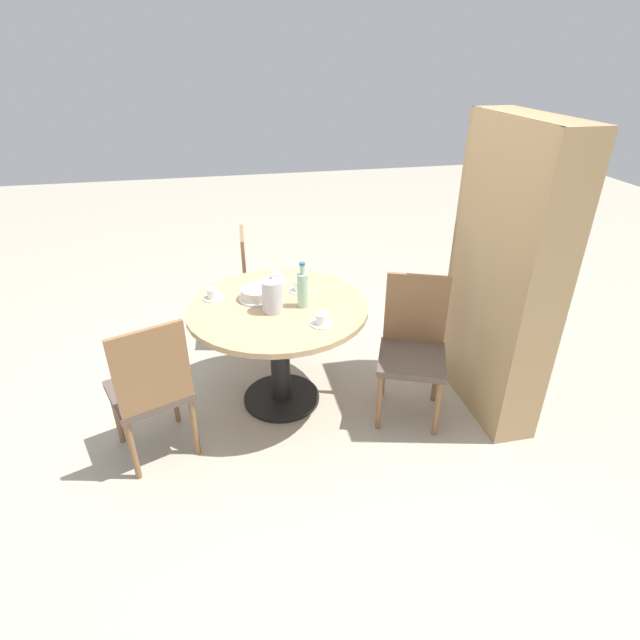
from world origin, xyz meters
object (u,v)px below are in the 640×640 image
object	(u,v)px
chair_c	(413,346)
cup_c	(213,295)
cup_d	(322,320)
chair_a	(262,285)
chair_b	(151,388)
cup_b	(299,287)
coffee_pot	(272,295)
water_bottle	(303,289)
cup_a	(277,278)
bookshelf	(500,275)
cake_main	(257,294)

from	to	relation	value
chair_c	cup_c	world-z (taller)	chair_c
cup_c	cup_d	size ratio (longest dim) A/B	1.00
chair_a	chair_b	xyz separation A→B (m)	(1.25, -0.76, 0.00)
cup_d	cup_b	bearing A→B (deg)	-173.71
chair_b	coffee_pot	size ratio (longest dim) A/B	3.86
chair_c	chair_a	bearing A→B (deg)	148.91
chair_a	cup_d	distance (m)	1.23
cup_c	coffee_pot	bearing A→B (deg)	54.59
cup_c	cup_d	world-z (taller)	same
water_bottle	cup_a	bearing A→B (deg)	-163.68
chair_b	water_bottle	bearing A→B (deg)	178.01
chair_b	cup_a	distance (m)	1.13
bookshelf	cup_d	xyz separation A→B (m)	(0.03, -1.13, -0.17)
cup_c	bookshelf	bearing A→B (deg)	75.77
bookshelf	cup_a	xyz separation A→B (m)	(-0.61, -1.31, -0.17)
chair_c	cake_main	distance (m)	1.06
bookshelf	coffee_pot	world-z (taller)	bookshelf
cake_main	cup_a	xyz separation A→B (m)	(-0.23, 0.16, -0.01)
bookshelf	cup_a	distance (m)	1.46
chair_a	coffee_pot	size ratio (longest dim) A/B	3.86
cup_a	cup_d	bearing A→B (deg)	15.77
coffee_pot	chair_b	bearing A→B (deg)	-67.68
chair_a	cup_c	size ratio (longest dim) A/B	6.81
water_bottle	cake_main	size ratio (longest dim) A/B	1.24
bookshelf	cup_c	xyz separation A→B (m)	(-0.44, -1.75, -0.17)
bookshelf	chair_c	bearing A→B (deg)	89.32
water_bottle	coffee_pot	bearing A→B (deg)	-81.50
chair_c	cup_d	bearing A→B (deg)	-154.36
cup_a	cup_b	bearing A→B (deg)	37.08
cake_main	cup_c	size ratio (longest dim) A/B	1.72
coffee_pot	water_bottle	world-z (taller)	water_bottle
water_bottle	cup_d	distance (m)	0.28
cup_a	bookshelf	bearing A→B (deg)	64.98
coffee_pot	water_bottle	size ratio (longest dim) A/B	0.83
chair_c	cup_c	xyz separation A→B (m)	(-0.44, -1.23, 0.28)
chair_b	water_bottle	world-z (taller)	water_bottle
chair_b	cake_main	world-z (taller)	chair_b
coffee_pot	cup_b	size ratio (longest dim) A/B	1.77
bookshelf	cup_b	xyz separation A→B (m)	(-0.44, -1.18, -0.17)
chair_b	cup_b	bearing A→B (deg)	-171.40
cup_a	cup_d	world-z (taller)	same
chair_a	cup_b	world-z (taller)	chair_a
chair_c	cup_b	xyz separation A→B (m)	(-0.43, -0.66, 0.28)
chair_a	cup_d	bearing A→B (deg)	-165.27
cup_a	cup_c	xyz separation A→B (m)	(0.17, -0.43, 0.00)
chair_b	cup_b	xyz separation A→B (m)	(-0.56, 0.95, 0.28)
cup_b	cup_c	bearing A→B (deg)	-90.25
cake_main	cup_b	bearing A→B (deg)	102.23
water_bottle	cup_d	xyz separation A→B (m)	(0.25, 0.07, -0.09)
chair_a	cup_b	bearing A→B (deg)	-161.64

